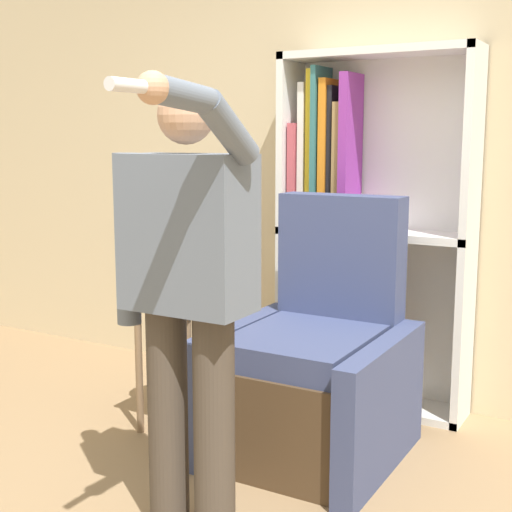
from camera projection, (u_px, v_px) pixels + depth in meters
The scene contains 6 objects.
wall_back at pixel (378, 148), 3.91m from camera, with size 8.00×0.11×2.80m.
bookcase at pixel (351, 240), 3.88m from camera, with size 1.04×0.28×1.91m.
armchair at pixel (314, 374), 3.33m from camera, with size 0.82×0.88×1.19m.
person_standing at pixel (186, 287), 2.51m from camera, with size 0.60×0.78×1.63m.
side_table at pixel (180, 331), 3.55m from camera, with size 0.35×0.35×0.66m.
table_lamp at pixel (178, 233), 3.47m from camera, with size 0.24×0.24×0.44m.
Camera 1 is at (1.39, -1.73, 1.46)m, focal length 50.00 mm.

